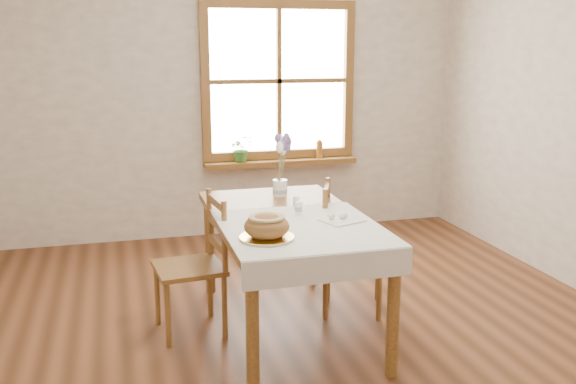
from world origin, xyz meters
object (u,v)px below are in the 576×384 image
dining_table (288,229)px  chair_left (189,266)px  chair_right (353,247)px  flower_vase (280,189)px  bread_plate (267,238)px

dining_table → chair_left: 0.66m
chair_left → chair_right: (1.12, 0.06, 0.00)m
chair_left → chair_right: chair_right is taller
dining_table → flower_vase: size_ratio=14.09×
chair_right → bread_plate: bearing=152.3°
dining_table → chair_left: chair_left is taller
dining_table → flower_vase: (0.08, 0.49, 0.14)m
chair_left → bread_plate: chair_left is taller
bread_plate → flower_vase: flower_vase is taller
chair_left → chair_right: bearing=87.0°
chair_left → chair_right: size_ratio=0.99×
chair_left → flower_vase: chair_left is taller
dining_table → chair_right: chair_right is taller
flower_vase → bread_plate: bearing=-108.6°
chair_right → bread_plate: (-0.76, -0.65, 0.33)m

